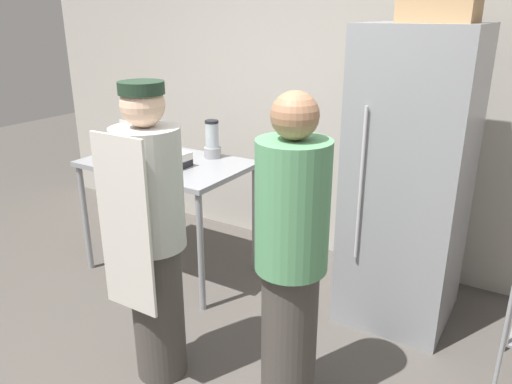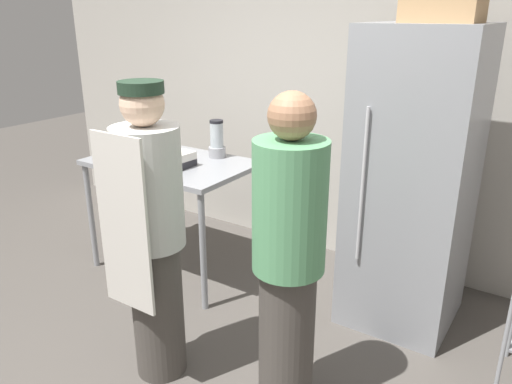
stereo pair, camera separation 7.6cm
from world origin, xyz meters
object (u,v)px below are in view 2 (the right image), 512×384
(donut_box, at_px, (130,146))
(person_baker, at_px, (151,234))
(blender_pitcher, at_px, (217,141))
(refrigerator, at_px, (412,183))
(binder_stack, at_px, (171,159))
(person_customer, at_px, (288,260))

(donut_box, xyz_separation_m, person_baker, (1.19, -0.98, -0.08))
(donut_box, bearing_deg, blender_pitcher, 20.52)
(person_baker, bearing_deg, refrigerator, 53.65)
(binder_stack, distance_m, person_baker, 1.08)
(person_baker, bearing_deg, person_customer, 13.43)
(binder_stack, distance_m, person_customer, 1.53)
(blender_pitcher, distance_m, binder_stack, 0.40)
(binder_stack, bearing_deg, refrigerator, 15.20)
(donut_box, xyz_separation_m, person_customer, (1.91, -0.80, -0.10))
(donut_box, relative_size, blender_pitcher, 0.86)
(donut_box, bearing_deg, person_baker, -39.38)
(blender_pitcher, height_order, person_baker, person_baker)
(person_customer, bearing_deg, binder_stack, 153.32)
(blender_pitcher, bearing_deg, person_customer, -40.58)
(refrigerator, distance_m, donut_box, 2.16)
(person_baker, relative_size, person_customer, 1.00)
(donut_box, bearing_deg, binder_stack, -12.34)
(refrigerator, height_order, person_baker, refrigerator)
(refrigerator, xyz_separation_m, donut_box, (-2.14, -0.32, -0.00))
(refrigerator, bearing_deg, donut_box, -171.62)
(refrigerator, height_order, binder_stack, refrigerator)
(donut_box, relative_size, person_customer, 0.15)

